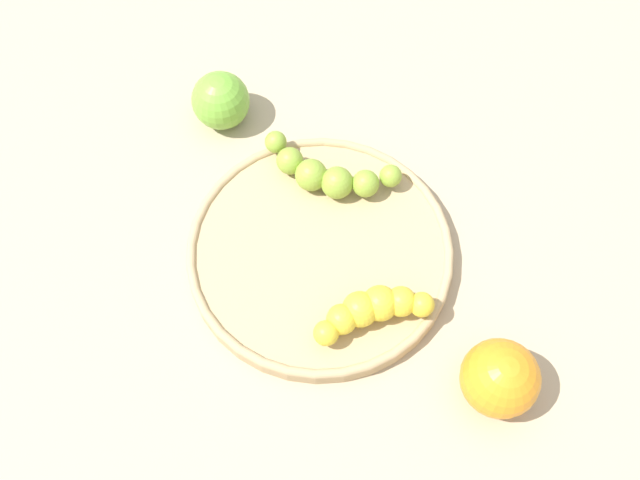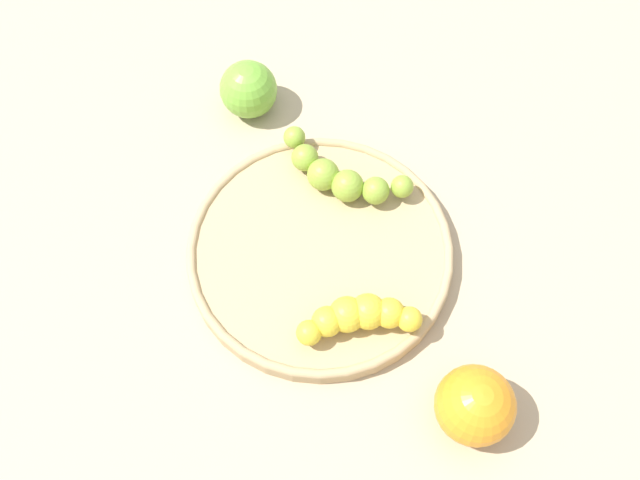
{
  "view_description": "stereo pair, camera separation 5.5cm",
  "coord_description": "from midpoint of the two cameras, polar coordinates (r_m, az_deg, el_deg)",
  "views": [
    {
      "loc": [
        -0.2,
        0.27,
        0.69
      ],
      "look_at": [
        0.0,
        0.0,
        0.04
      ],
      "focal_mm": 39.73,
      "sensor_mm": 36.0,
      "label": 1
    },
    {
      "loc": [
        -0.24,
        0.24,
        0.69
      ],
      "look_at": [
        0.0,
        0.0,
        0.04
      ],
      "focal_mm": 39.73,
      "sensor_mm": 36.0,
      "label": 2
    }
  ],
  "objects": [
    {
      "name": "banana_yellow",
      "position": [
        0.7,
        1.92,
        -5.8
      ],
      "size": [
        0.09,
        0.11,
        0.04
      ],
      "rotation": [
        0.0,
        0.0,
        5.64
      ],
      "color": "yellow",
      "rests_on": "fruit_bowl"
    },
    {
      "name": "banana_green",
      "position": [
        0.78,
        -1.51,
        5.27
      ],
      "size": [
        0.15,
        0.08,
        0.04
      ],
      "rotation": [
        0.0,
        0.0,
        1.85
      ],
      "color": "#8CAD38",
      "rests_on": "fruit_bowl"
    },
    {
      "name": "ground_plane",
      "position": [
        0.77,
        -2.04,
        -1.45
      ],
      "size": [
        2.4,
        2.4,
        0.0
      ],
      "primitive_type": "plane",
      "color": "tan"
    },
    {
      "name": "apple_green",
      "position": [
        0.85,
        -9.88,
        10.89
      ],
      "size": [
        0.07,
        0.07,
        0.07
      ],
      "primitive_type": "sphere",
      "color": "#72B238",
      "rests_on": "ground_plane"
    },
    {
      "name": "fruit_bowl",
      "position": [
        0.76,
        -2.07,
        -1.05
      ],
      "size": [
        0.28,
        0.28,
        0.02
      ],
      "color": "tan",
      "rests_on": "ground_plane"
    },
    {
      "name": "orange_fruit",
      "position": [
        0.69,
        12.07,
        -11.01
      ],
      "size": [
        0.08,
        0.08,
        0.08
      ],
      "primitive_type": "sphere",
      "color": "orange",
      "rests_on": "ground_plane"
    }
  ]
}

